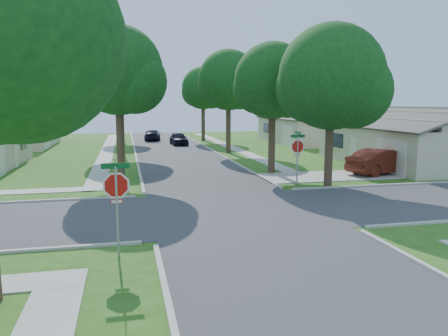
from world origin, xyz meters
name	(u,v)px	position (x,y,z in m)	size (l,w,h in m)	color
ground	(235,211)	(0.00, 0.00, 0.00)	(100.00, 100.00, 0.00)	#2D5015
road_ns	(235,210)	(0.00, 0.00, 0.00)	(7.00, 100.00, 0.02)	#333335
sidewalk_ne	(230,147)	(6.10, 26.00, 0.02)	(1.20, 40.00, 0.04)	#9E9B91
sidewalk_nw	(108,150)	(-6.10, 26.00, 0.02)	(1.20, 40.00, 0.04)	#9E9B91
driveway	(330,176)	(7.90, 7.10, 0.03)	(8.80, 3.60, 0.05)	#9E9B91
stop_sign_sw	(116,190)	(-4.70, -4.70, 2.03)	(1.05, 0.80, 2.98)	gray
stop_sign_ne	(298,149)	(4.70, 4.70, 2.03)	(1.05, 0.80, 2.98)	gray
tree_e_near	(273,84)	(4.75, 9.01, 5.64)	(4.97, 4.80, 8.28)	#38281C
tree_e_mid	(229,83)	(4.76, 21.01, 6.25)	(5.59, 5.40, 9.21)	#38281C
tree_e_far	(203,90)	(4.75, 34.01, 5.98)	(5.17, 5.00, 8.72)	#38281C
tree_w_near	(119,75)	(-4.64, 9.01, 6.12)	(5.38, 5.20, 8.97)	#38281C
tree_w_mid	(120,79)	(-4.64, 21.01, 6.49)	(5.80, 5.60, 9.56)	#38281C
tree_w_far	(122,94)	(-4.65, 34.01, 5.51)	(4.76, 4.60, 8.04)	#38281C
tree_ne_corner	(332,82)	(6.36, 4.21, 5.59)	(5.80, 5.60, 8.66)	#38281C
house_ne_near	(408,144)	(15.99, 11.00, 1.52)	(8.42, 13.60, 4.23)	#C3B29A
house_ne_far	(309,129)	(15.99, 29.00, 1.52)	(8.42, 13.60, 4.23)	#C3B29A
house_nw_far	(11,132)	(-15.99, 32.00, 1.52)	(8.42, 13.60, 4.23)	#C3B29A
car_driveway	(383,161)	(11.50, 7.13, 0.82)	(1.73, 4.95, 1.63)	#521A10
car_curb_east	(179,139)	(1.20, 29.43, 0.69)	(1.62, 4.03, 1.37)	black
car_curb_west	(152,135)	(-1.20, 35.88, 0.65)	(1.81, 4.46, 1.29)	black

